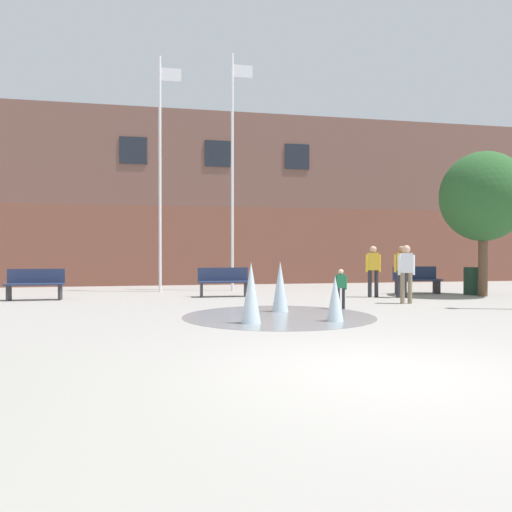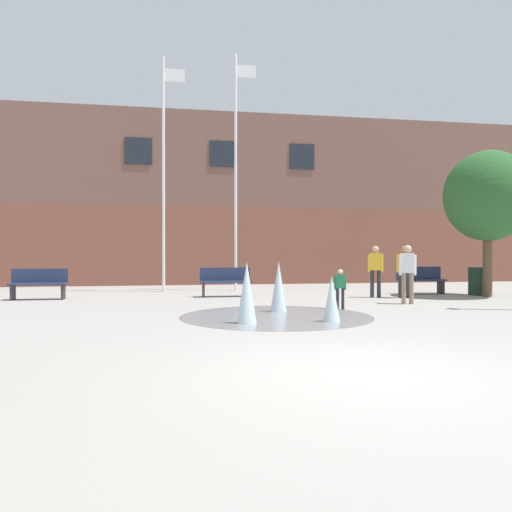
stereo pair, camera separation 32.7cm
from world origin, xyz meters
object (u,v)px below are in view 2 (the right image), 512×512
child_with_pink_shirt (340,286)px  adult_in_red (376,267)px  park_bench_center (39,283)px  street_tree_near_building (488,196)px  trash_can (477,281)px  adult_near_bench (408,269)px  flagpole_right (236,165)px  flagpole_left (164,167)px  park_bench_far_right (420,280)px  park_bench_near_trashcan (226,281)px  teen_by_trashcan (404,267)px

child_with_pink_shirt → adult_in_red: bearing=65.4°
park_bench_center → street_tree_near_building: 13.98m
park_bench_center → trash_can: park_bench_center is taller
adult_near_bench → park_bench_center: bearing=11.8°
flagpole_right → flagpole_left: bearing=180.0°
park_bench_center → park_bench_far_right: 12.08m
adult_near_bench → trash_can: bearing=-119.6°
trash_can → adult_in_red: bearing=-176.2°
park_bench_center → park_bench_near_trashcan: same height
flagpole_left → teen_by_trashcan: bearing=-27.7°
adult_in_red → flagpole_right: bearing=164.0°
adult_near_bench → trash_can: adult_near_bench is taller
park_bench_center → park_bench_near_trashcan: size_ratio=1.00×
flagpole_right → trash_can: bearing=-23.4°
adult_near_bench → trash_can: (3.55, 2.20, -0.48)m
park_bench_center → adult_in_red: size_ratio=1.01×
flagpole_left → trash_can: bearing=-17.8°
park_bench_near_trashcan → street_tree_near_building: bearing=-10.3°
child_with_pink_shirt → flagpole_left: size_ratio=0.12×
child_with_pink_shirt → trash_can: 6.54m
teen_by_trashcan → flagpole_left: size_ratio=0.19×
teen_by_trashcan → street_tree_near_building: street_tree_near_building is taller
teen_by_trashcan → child_with_pink_shirt: bearing=-8.7°
park_bench_center → flagpole_right: size_ratio=0.19×
child_with_pink_shirt → street_tree_near_building: bearing=36.0°
trash_can → park_bench_near_trashcan: bearing=173.9°
teen_by_trashcan → adult_in_red: bearing=-71.2°
teen_by_trashcan → park_bench_near_trashcan: bearing=-64.4°
park_bench_center → teen_by_trashcan: (10.86, -1.42, 0.45)m
park_bench_center → teen_by_trashcan: size_ratio=1.01×
flagpole_left → street_tree_near_building: flagpole_left is taller
trash_can → street_tree_near_building: size_ratio=0.20×
park_bench_far_right → park_bench_near_trashcan: bearing=178.6°
adult_near_bench → teen_by_trashcan: size_ratio=1.00×
park_bench_far_right → flagpole_right: (-5.87, 2.52, 4.07)m
park_bench_far_right → park_bench_center: bearing=179.3°
adult_near_bench → child_with_pink_shirt: 2.41m
adult_in_red → child_with_pink_shirt: bearing=-101.2°
park_bench_far_right → flagpole_left: bearing=163.4°
adult_in_red → flagpole_left: flagpole_left is taller
flagpole_right → street_tree_near_building: size_ratio=1.87×
park_bench_center → adult_near_bench: bearing=-16.8°
park_bench_far_right → adult_in_red: bearing=-154.6°
adult_in_red → street_tree_near_building: (3.57, -0.36, 2.22)m
flagpole_left → street_tree_near_building: (10.00, -3.83, -1.24)m
park_bench_center → flagpole_left: bearing=33.1°
adult_near_bench → flagpole_right: 7.62m
adult_near_bench → child_with_pink_shirt: adult_near_bench is taller
adult_near_bench → park_bench_near_trashcan: bearing=-5.1°
adult_in_red → teen_by_trashcan: same height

